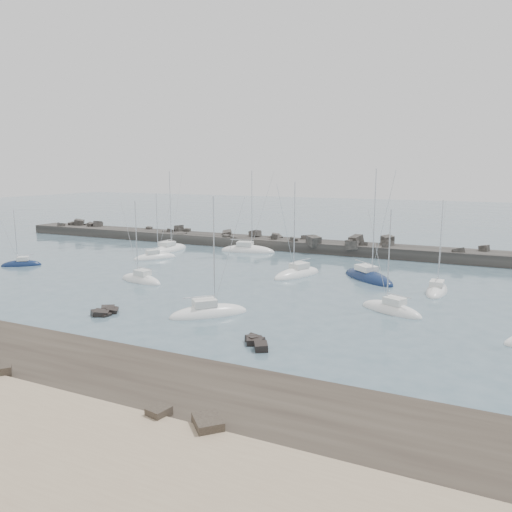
{
  "coord_description": "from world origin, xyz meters",
  "views": [
    {
      "loc": [
        30.6,
        -47.09,
        14.69
      ],
      "look_at": [
        2.59,
        12.0,
        3.23
      ],
      "focal_mm": 35.0,
      "sensor_mm": 36.0,
      "label": 1
    }
  ],
  "objects_px": {
    "sailboat_3": "(155,258)",
    "sailboat_10": "(437,291)",
    "sailboat_1": "(169,250)",
    "sailboat_6": "(297,275)",
    "sailboat_4": "(248,251)",
    "sailboat_7": "(208,314)",
    "sailboat_9": "(391,310)",
    "sailboat_2": "(21,265)",
    "sailboat_5": "(141,280)",
    "sailboat_8": "(368,278)"
  },
  "relations": [
    {
      "from": "sailboat_3",
      "to": "sailboat_10",
      "type": "bearing_deg",
      "value": -5.19
    },
    {
      "from": "sailboat_1",
      "to": "sailboat_6",
      "type": "xyz_separation_m",
      "value": [
        28.63,
        -10.05,
        0.01
      ]
    },
    {
      "from": "sailboat_1",
      "to": "sailboat_4",
      "type": "height_order",
      "value": "sailboat_4"
    },
    {
      "from": "sailboat_4",
      "to": "sailboat_10",
      "type": "bearing_deg",
      "value": -26.47
    },
    {
      "from": "sailboat_6",
      "to": "sailboat_7",
      "type": "relative_size",
      "value": 1.07
    },
    {
      "from": "sailboat_9",
      "to": "sailboat_3",
      "type": "bearing_deg",
      "value": 160.07
    },
    {
      "from": "sailboat_7",
      "to": "sailboat_1",
      "type": "bearing_deg",
      "value": 130.6
    },
    {
      "from": "sailboat_1",
      "to": "sailboat_6",
      "type": "distance_m",
      "value": 30.34
    },
    {
      "from": "sailboat_1",
      "to": "sailboat_6",
      "type": "bearing_deg",
      "value": -19.34
    },
    {
      "from": "sailboat_6",
      "to": "sailboat_9",
      "type": "xyz_separation_m",
      "value": [
        15.17,
        -12.49,
        -0.0
      ]
    },
    {
      "from": "sailboat_4",
      "to": "sailboat_7",
      "type": "bearing_deg",
      "value": -69.45
    },
    {
      "from": "sailboat_2",
      "to": "sailboat_10",
      "type": "relative_size",
      "value": 0.79
    },
    {
      "from": "sailboat_3",
      "to": "sailboat_5",
      "type": "xyz_separation_m",
      "value": [
        8.78,
        -14.75,
        0.01
      ]
    },
    {
      "from": "sailboat_4",
      "to": "sailboat_5",
      "type": "xyz_separation_m",
      "value": [
        -2.07,
        -27.54,
        0.0
      ]
    },
    {
      "from": "sailboat_5",
      "to": "sailboat_10",
      "type": "bearing_deg",
      "value": 16.58
    },
    {
      "from": "sailboat_2",
      "to": "sailboat_9",
      "type": "height_order",
      "value": "sailboat_9"
    },
    {
      "from": "sailboat_6",
      "to": "sailboat_9",
      "type": "relative_size",
      "value": 1.21
    },
    {
      "from": "sailboat_1",
      "to": "sailboat_10",
      "type": "height_order",
      "value": "sailboat_1"
    },
    {
      "from": "sailboat_1",
      "to": "sailboat_8",
      "type": "bearing_deg",
      "value": -12.01
    },
    {
      "from": "sailboat_4",
      "to": "sailboat_6",
      "type": "relative_size",
      "value": 1.11
    },
    {
      "from": "sailboat_5",
      "to": "sailboat_7",
      "type": "distance_m",
      "value": 18.49
    },
    {
      "from": "sailboat_9",
      "to": "sailboat_8",
      "type": "bearing_deg",
      "value": 111.59
    },
    {
      "from": "sailboat_1",
      "to": "sailboat_3",
      "type": "xyz_separation_m",
      "value": [
        2.49,
        -7.56,
        -0.01
      ]
    },
    {
      "from": "sailboat_1",
      "to": "sailboat_6",
      "type": "relative_size",
      "value": 1.09
    },
    {
      "from": "sailboat_5",
      "to": "sailboat_8",
      "type": "distance_m",
      "value": 30.34
    },
    {
      "from": "sailboat_3",
      "to": "sailboat_6",
      "type": "height_order",
      "value": "sailboat_6"
    },
    {
      "from": "sailboat_2",
      "to": "sailboat_7",
      "type": "height_order",
      "value": "sailboat_7"
    },
    {
      "from": "sailboat_3",
      "to": "sailboat_8",
      "type": "relative_size",
      "value": 0.72
    },
    {
      "from": "sailboat_1",
      "to": "sailboat_10",
      "type": "relative_size",
      "value": 1.28
    },
    {
      "from": "sailboat_3",
      "to": "sailboat_8",
      "type": "xyz_separation_m",
      "value": [
        35.59,
        -0.54,
        0.01
      ]
    },
    {
      "from": "sailboat_6",
      "to": "sailboat_1",
      "type": "bearing_deg",
      "value": 160.66
    },
    {
      "from": "sailboat_10",
      "to": "sailboat_7",
      "type": "bearing_deg",
      "value": -134.85
    },
    {
      "from": "sailboat_4",
      "to": "sailboat_10",
      "type": "distance_m",
      "value": 37.8
    },
    {
      "from": "sailboat_7",
      "to": "sailboat_8",
      "type": "xyz_separation_m",
      "value": [
        10.89,
        23.62,
        -0.0
      ]
    },
    {
      "from": "sailboat_1",
      "to": "sailboat_5",
      "type": "xyz_separation_m",
      "value": [
        11.27,
        -22.31,
        0.01
      ]
    },
    {
      "from": "sailboat_10",
      "to": "sailboat_5",
      "type": "bearing_deg",
      "value": -163.42
    },
    {
      "from": "sailboat_5",
      "to": "sailboat_8",
      "type": "xyz_separation_m",
      "value": [
        26.81,
        14.21,
        -0.0
      ]
    },
    {
      "from": "sailboat_6",
      "to": "sailboat_8",
      "type": "distance_m",
      "value": 9.65
    },
    {
      "from": "sailboat_6",
      "to": "sailboat_7",
      "type": "distance_m",
      "value": 21.72
    },
    {
      "from": "sailboat_3",
      "to": "sailboat_9",
      "type": "relative_size",
      "value": 0.99
    },
    {
      "from": "sailboat_1",
      "to": "sailboat_3",
      "type": "height_order",
      "value": "sailboat_1"
    },
    {
      "from": "sailboat_9",
      "to": "sailboat_10",
      "type": "relative_size",
      "value": 0.97
    },
    {
      "from": "sailboat_2",
      "to": "sailboat_1",
      "type": "bearing_deg",
      "value": 60.26
    },
    {
      "from": "sailboat_5",
      "to": "sailboat_7",
      "type": "xyz_separation_m",
      "value": [
        15.92,
        -9.41,
        0.0
      ]
    },
    {
      "from": "sailboat_1",
      "to": "sailboat_4",
      "type": "bearing_deg",
      "value": 21.4
    },
    {
      "from": "sailboat_3",
      "to": "sailboat_9",
      "type": "height_order",
      "value": "sailboat_9"
    },
    {
      "from": "sailboat_2",
      "to": "sailboat_4",
      "type": "bearing_deg",
      "value": 46.17
    },
    {
      "from": "sailboat_7",
      "to": "sailboat_4",
      "type": "bearing_deg",
      "value": 110.55
    },
    {
      "from": "sailboat_8",
      "to": "sailboat_10",
      "type": "relative_size",
      "value": 1.33
    },
    {
      "from": "sailboat_8",
      "to": "sailboat_1",
      "type": "bearing_deg",
      "value": 167.99
    }
  ]
}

